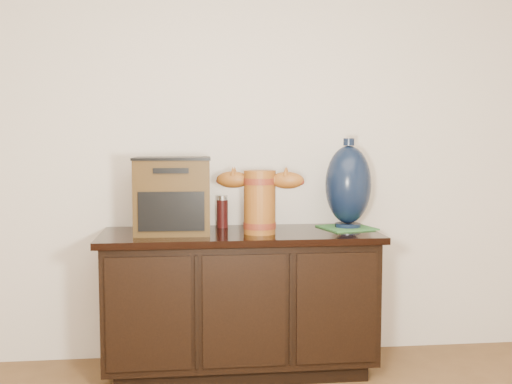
{
  "coord_description": "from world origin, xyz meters",
  "views": [
    {
      "loc": [
        -0.26,
        -0.9,
        1.24
      ],
      "look_at": [
        0.08,
        2.18,
        0.97
      ],
      "focal_mm": 42.0,
      "sensor_mm": 36.0,
      "label": 1
    }
  ],
  "objects": [
    {
      "name": "terracotta_vessel",
      "position": [
        0.1,
        2.16,
        0.94
      ],
      "size": [
        0.47,
        0.21,
        0.33
      ],
      "rotation": [
        0.0,
        0.0,
        -0.3
      ],
      "color": "#93531A",
      "rests_on": "sideboard"
    },
    {
      "name": "lamp_base",
      "position": [
        0.6,
        2.3,
        0.99
      ],
      "size": [
        0.3,
        0.3,
        0.49
      ],
      "rotation": [
        0.0,
        0.0,
        0.25
      ],
      "color": "black",
      "rests_on": "green_mat"
    },
    {
      "name": "sideboard",
      "position": [
        0.0,
        2.23,
        0.39
      ],
      "size": [
        1.46,
        0.56,
        0.75
      ],
      "color": "black",
      "rests_on": "ground"
    },
    {
      "name": "tv_radio",
      "position": [
        -0.35,
        2.24,
        0.95
      ],
      "size": [
        0.4,
        0.33,
        0.4
      ],
      "rotation": [
        0.0,
        0.0,
        -0.03
      ],
      "color": "#3D290F",
      "rests_on": "sideboard"
    },
    {
      "name": "green_mat",
      "position": [
        0.6,
        2.3,
        0.76
      ],
      "size": [
        0.32,
        0.32,
        0.01
      ],
      "primitive_type": "cube",
      "rotation": [
        0.0,
        0.0,
        0.25
      ],
      "color": "#316D32",
      "rests_on": "sideboard"
    },
    {
      "name": "room",
      "position": [
        0.0,
        0.0,
        1.3
      ],
      "size": [
        5.0,
        5.0,
        5.0
      ],
      "color": "brown",
      "rests_on": "ground"
    },
    {
      "name": "spray_can",
      "position": [
        -0.08,
        2.41,
        0.84
      ],
      "size": [
        0.06,
        0.06,
        0.18
      ],
      "color": "#530F0E",
      "rests_on": "sideboard"
    }
  ]
}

